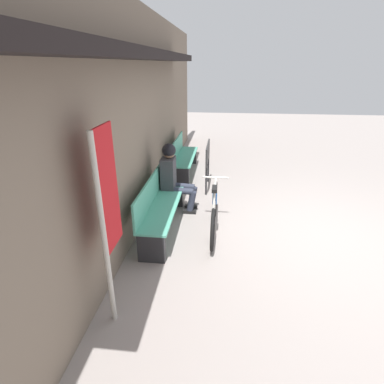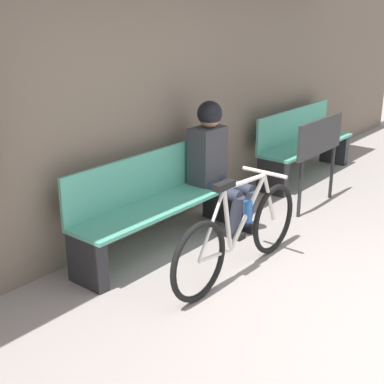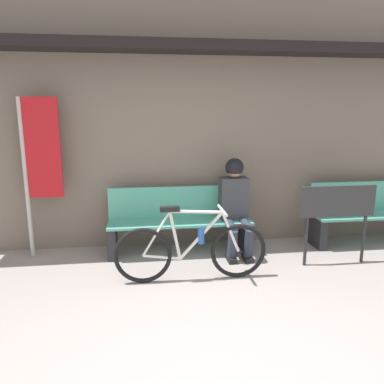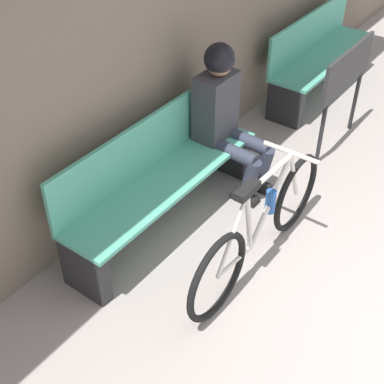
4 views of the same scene
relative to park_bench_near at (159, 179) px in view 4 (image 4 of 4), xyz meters
name	(u,v)px [view 4 (image 4 of 4)]	position (x,y,z in m)	size (l,w,h in m)	color
park_bench_near	(159,179)	(0.00, 0.00, 0.00)	(1.78, 0.42, 0.82)	#51A88E
bicycle	(261,227)	(0.04, -0.83, -0.05)	(1.61, 0.40, 0.82)	black
person_seated	(225,110)	(0.68, -0.11, 0.29)	(0.34, 0.60, 1.19)	#2D3342
park_bench_far	(319,57)	(2.61, 0.00, 0.00)	(1.67, 0.42, 0.82)	#51A88E
signboard	(347,75)	(1.75, -0.62, 0.30)	(0.89, 0.04, 0.94)	#232326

